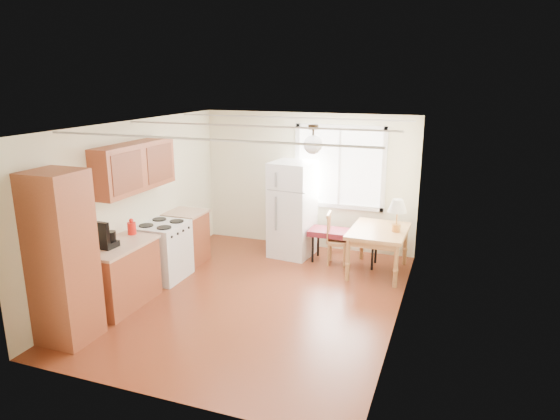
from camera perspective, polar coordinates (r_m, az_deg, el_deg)
The scene contains 11 objects.
room_shell at distance 6.96m, azimuth -2.83°, elevation -0.63°, with size 4.60×5.60×2.62m.
kitchen_run at distance 7.39m, azimuth -17.13°, elevation -3.68°, with size 0.65×3.40×2.20m.
window_unit at distance 9.01m, azimuth 6.83°, elevation 4.87°, with size 1.64×0.05×1.51m.
pendant_light at distance 6.90m, azimuth 3.79°, elevation 7.59°, with size 0.26×0.26×0.40m.
refrigerator at distance 8.82m, azimuth 1.41°, elevation 0.08°, with size 0.77×0.77×1.70m.
bench at distance 8.60m, azimuth 7.41°, elevation -2.83°, with size 1.23×0.45×0.57m.
dining_table at distance 8.23m, azimuth 11.19°, elevation -2.86°, with size 0.91×1.20×0.74m.
chair at distance 8.54m, azimuth 6.08°, elevation -2.93°, with size 0.40×0.39×0.89m.
table_lamp at distance 8.04m, azimuth 13.27°, elevation 0.19°, with size 0.30×0.30×0.52m.
coffee_maker at distance 7.04m, azimuth -19.17°, elevation -3.06°, with size 0.21×0.26×0.38m.
kettle at distance 7.56m, azimuth -16.59°, elevation -1.96°, with size 0.12×0.12×0.24m.
Camera 1 is at (2.61, -6.16, 3.13)m, focal length 32.00 mm.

